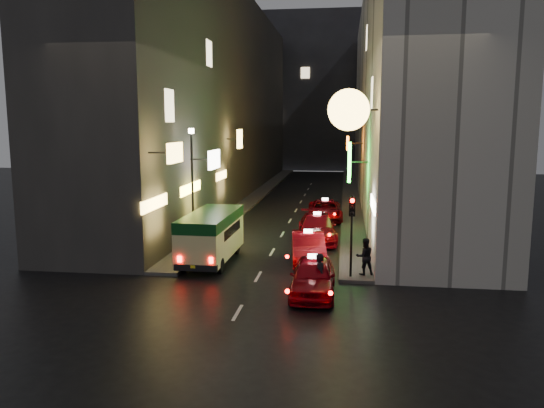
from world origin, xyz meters
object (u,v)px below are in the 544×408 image
at_px(taxi_near, 313,273).
at_px(minibus, 211,231).
at_px(pedestrian_crossing, 321,273).
at_px(lamp_post, 192,180).
at_px(traffic_light, 352,219).

bearing_deg(taxi_near, minibus, 140.93).
xyz_separation_m(taxi_near, pedestrian_crossing, (0.31, -0.43, 0.15)).
bearing_deg(taxi_near, lamp_post, 135.53).
bearing_deg(minibus, traffic_light, -17.55).
height_order(minibus, traffic_light, traffic_light).
bearing_deg(minibus, taxi_near, -39.07).
distance_m(minibus, pedestrian_crossing, 7.13).
xyz_separation_m(traffic_light, lamp_post, (-8.20, 4.53, 1.04)).
xyz_separation_m(pedestrian_crossing, traffic_light, (1.17, 2.49, 1.69)).
bearing_deg(taxi_near, pedestrian_crossing, -53.84).
xyz_separation_m(minibus, lamp_post, (-1.60, 2.44, 2.19)).
height_order(pedestrian_crossing, traffic_light, traffic_light).
xyz_separation_m(taxi_near, traffic_light, (1.48, 2.07, 1.84)).
bearing_deg(pedestrian_crossing, taxi_near, 23.54).
xyz_separation_m(minibus, traffic_light, (6.60, -2.09, 1.16)).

